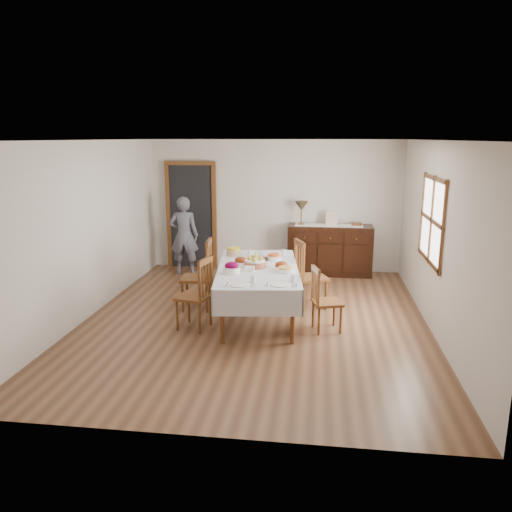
# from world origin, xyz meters

# --- Properties ---
(ground) EXTENTS (6.00, 6.00, 0.00)m
(ground) POSITION_xyz_m (0.00, 0.00, 0.00)
(ground) COLOR brown
(room_shell) EXTENTS (5.02, 6.02, 2.65)m
(room_shell) POSITION_xyz_m (-0.15, 0.42, 1.64)
(room_shell) COLOR silver
(room_shell) RESTS_ON ground
(dining_table) EXTENTS (1.42, 2.40, 0.78)m
(dining_table) POSITION_xyz_m (0.03, 0.10, 0.69)
(dining_table) COLOR silver
(dining_table) RESTS_ON ground
(chair_left_near) EXTENTS (0.51, 0.51, 1.03)m
(chair_left_near) POSITION_xyz_m (-0.76, -0.44, 0.52)
(chair_left_near) COLOR brown
(chair_left_near) RESTS_ON ground
(chair_left_far) EXTENTS (0.50, 0.50, 1.11)m
(chair_left_far) POSITION_xyz_m (-0.92, 0.39, 0.56)
(chair_left_far) COLOR brown
(chair_left_far) RESTS_ON ground
(chair_right_near) EXTENTS (0.47, 0.47, 0.92)m
(chair_right_near) POSITION_xyz_m (1.00, -0.29, 0.46)
(chair_right_near) COLOR brown
(chair_right_near) RESTS_ON ground
(chair_right_far) EXTENTS (0.59, 0.59, 1.09)m
(chair_right_far) POSITION_xyz_m (0.75, 0.67, 0.55)
(chair_right_far) COLOR brown
(chair_right_far) RESTS_ON ground
(sideboard) EXTENTS (1.62, 0.59, 0.97)m
(sideboard) POSITION_xyz_m (1.12, 2.72, 0.49)
(sideboard) COLOR black
(sideboard) RESTS_ON ground
(person) EXTENTS (0.54, 0.37, 1.64)m
(person) POSITION_xyz_m (-1.71, 2.39, 0.82)
(person) COLOR #52515D
(person) RESTS_ON ground
(bread_basket) EXTENTS (0.32, 0.32, 0.17)m
(bread_basket) POSITION_xyz_m (-0.01, 0.09, 0.85)
(bread_basket) COLOR #955438
(bread_basket) RESTS_ON dining_table
(egg_basket) EXTENTS (0.29, 0.29, 0.10)m
(egg_basket) POSITION_xyz_m (-0.02, 0.50, 0.81)
(egg_basket) COLOR black
(egg_basket) RESTS_ON dining_table
(ham_platter_a) EXTENTS (0.28, 0.28, 0.11)m
(ham_platter_a) POSITION_xyz_m (-0.26, 0.33, 0.81)
(ham_platter_a) COLOR white
(ham_platter_a) RESTS_ON dining_table
(ham_platter_b) EXTENTS (0.31, 0.31, 0.11)m
(ham_platter_b) POSITION_xyz_m (0.37, 0.11, 0.81)
(ham_platter_b) COLOR white
(ham_platter_b) RESTS_ON dining_table
(beet_bowl) EXTENTS (0.24, 0.24, 0.16)m
(beet_bowl) POSITION_xyz_m (-0.30, -0.27, 0.85)
(beet_bowl) COLOR white
(beet_bowl) RESTS_ON dining_table
(carrot_bowl) EXTENTS (0.23, 0.23, 0.09)m
(carrot_bowl) POSITION_xyz_m (0.22, 0.59, 0.82)
(carrot_bowl) COLOR white
(carrot_bowl) RESTS_ON dining_table
(pineapple_bowl) EXTENTS (0.24, 0.24, 0.13)m
(pineapple_bowl) POSITION_xyz_m (-0.45, 0.79, 0.84)
(pineapple_bowl) COLOR tan
(pineapple_bowl) RESTS_ON dining_table
(casserole_dish) EXTENTS (0.26, 0.26, 0.07)m
(casserole_dish) POSITION_xyz_m (0.44, -0.11, 0.81)
(casserole_dish) COLOR white
(casserole_dish) RESTS_ON dining_table
(butter_dish) EXTENTS (0.15, 0.11, 0.07)m
(butter_dish) POSITION_xyz_m (-0.07, -0.14, 0.82)
(butter_dish) COLOR white
(butter_dish) RESTS_ON dining_table
(setting_left) EXTENTS (0.43, 0.31, 0.10)m
(setting_left) POSITION_xyz_m (-0.04, -0.79, 0.80)
(setting_left) COLOR white
(setting_left) RESTS_ON dining_table
(setting_right) EXTENTS (0.43, 0.31, 0.10)m
(setting_right) POSITION_xyz_m (0.48, -0.71, 0.80)
(setting_right) COLOR white
(setting_right) RESTS_ON dining_table
(glass_far_a) EXTENTS (0.06, 0.06, 0.10)m
(glass_far_a) POSITION_xyz_m (-0.19, 0.76, 0.83)
(glass_far_a) COLOR white
(glass_far_a) RESTS_ON dining_table
(glass_far_b) EXTENTS (0.06, 0.06, 0.10)m
(glass_far_b) POSITION_xyz_m (0.35, 0.86, 0.83)
(glass_far_b) COLOR white
(glass_far_b) RESTS_ON dining_table
(runner) EXTENTS (1.30, 0.35, 0.01)m
(runner) POSITION_xyz_m (1.09, 2.72, 0.98)
(runner) COLOR white
(runner) RESTS_ON sideboard
(table_lamp) EXTENTS (0.26, 0.26, 0.46)m
(table_lamp) POSITION_xyz_m (0.55, 2.71, 1.33)
(table_lamp) COLOR brown
(table_lamp) RESTS_ON sideboard
(picture_frame) EXTENTS (0.22, 0.08, 0.28)m
(picture_frame) POSITION_xyz_m (1.13, 2.69, 1.11)
(picture_frame) COLOR #CEAD96
(picture_frame) RESTS_ON sideboard
(deco_bowl) EXTENTS (0.20, 0.20, 0.06)m
(deco_bowl) POSITION_xyz_m (1.61, 2.75, 1.00)
(deco_bowl) COLOR brown
(deco_bowl) RESTS_ON sideboard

